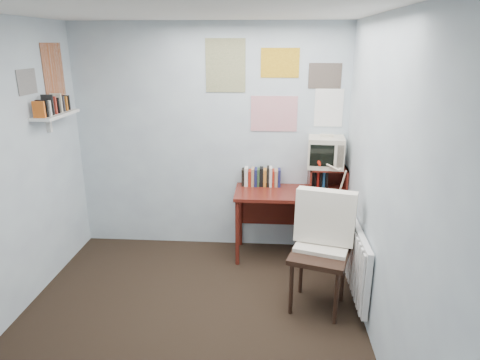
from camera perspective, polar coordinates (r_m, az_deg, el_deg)
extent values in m
plane|color=black|center=(3.72, -7.49, -20.11)|extent=(3.50, 3.50, 0.00)
cube|color=silver|center=(4.78, -4.00, 5.35)|extent=(3.00, 0.02, 2.50)
cube|color=silver|center=(3.16, 19.24, -2.22)|extent=(0.02, 3.50, 2.50)
cube|color=white|center=(2.95, -9.58, 21.89)|extent=(3.00, 3.50, 0.02)
cube|color=#5E1D15|center=(4.61, 6.81, -1.76)|extent=(1.20, 0.55, 0.03)
cube|color=#5E1D15|center=(4.78, 10.62, -6.13)|extent=(0.50, 0.50, 0.72)
cylinder|color=#5E1D15|center=(4.54, -0.36, -7.12)|extent=(0.04, 0.04, 0.72)
cylinder|color=#5E1D15|center=(4.97, 0.05, -4.84)|extent=(0.04, 0.04, 0.72)
cube|color=#5E1D15|center=(4.96, 3.65, -4.24)|extent=(0.64, 0.02, 0.30)
cube|color=black|center=(3.84, 10.51, -9.92)|extent=(0.65, 0.63, 1.02)
cube|color=red|center=(4.46, 13.94, -0.06)|extent=(0.31, 0.28, 0.38)
cube|color=#5E1D15|center=(4.71, 11.55, 0.25)|extent=(0.40, 0.30, 0.25)
cube|color=beige|center=(4.65, 11.37, 3.88)|extent=(0.40, 0.37, 0.35)
cube|color=#5E1D15|center=(4.74, 3.87, 0.50)|extent=(0.60, 0.14, 0.22)
cube|color=white|center=(3.97, 15.45, -10.79)|extent=(0.09, 0.80, 0.60)
cube|color=white|center=(4.52, -23.36, 8.00)|extent=(0.20, 0.62, 0.24)
cube|color=white|center=(4.63, 4.64, 12.46)|extent=(1.20, 0.01, 0.90)
cube|color=white|center=(4.52, -25.04, 12.68)|extent=(0.01, 0.70, 0.60)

